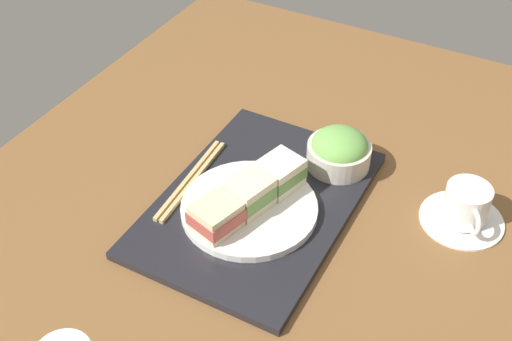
{
  "coord_description": "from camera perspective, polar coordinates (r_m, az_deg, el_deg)",
  "views": [
    {
      "loc": [
        62.2,
        35.07,
        74.95
      ],
      "look_at": [
        -8.24,
        -2.84,
        5.0
      ],
      "focal_mm": 45.27,
      "sensor_mm": 36.0,
      "label": 1
    }
  ],
  "objects": [
    {
      "name": "sandwich_far",
      "position": [
        0.99,
        -3.55,
        -4.07
      ],
      "size": [
        8.44,
        7.97,
        4.63
      ],
      "color": "beige",
      "rests_on": "sandwich_plate"
    },
    {
      "name": "ground_plane",
      "position": [
        1.05,
        -0.77,
        -5.79
      ],
      "size": [
        140.0,
        100.0,
        3.0
      ],
      "primitive_type": "cube",
      "color": "brown"
    },
    {
      "name": "sandwich_plate",
      "position": [
        1.04,
        -0.6,
        -3.34
      ],
      "size": [
        22.11,
        22.11,
        1.29
      ],
      "primitive_type": "cylinder",
      "color": "silver",
      "rests_on": "serving_tray"
    },
    {
      "name": "salad_bowl",
      "position": [
        1.12,
        7.36,
        1.79
      ],
      "size": [
        11.09,
        11.09,
        6.86
      ],
      "color": "beige",
      "rests_on": "serving_tray"
    },
    {
      "name": "serving_tray",
      "position": [
        1.07,
        0.12,
        -2.87
      ],
      "size": [
        42.34,
        29.37,
        1.45
      ],
      "primitive_type": "cube",
      "color": "black",
      "rests_on": "ground_plane"
    },
    {
      "name": "sandwich_near",
      "position": [
        1.05,
        2.12,
        -0.26
      ],
      "size": [
        8.3,
        7.69,
        5.11
      ],
      "color": "#EFE5C1",
      "rests_on": "sandwich_plate"
    },
    {
      "name": "chopsticks_pair",
      "position": [
        1.1,
        -5.76,
        -0.8
      ],
      "size": [
        21.74,
        3.15,
        0.7
      ],
      "color": "tan",
      "rests_on": "serving_tray"
    },
    {
      "name": "sandwich_middle",
      "position": [
        1.02,
        -0.62,
        -2.02
      ],
      "size": [
        8.16,
        7.59,
        5.27
      ],
      "color": "beige",
      "rests_on": "sandwich_plate"
    },
    {
      "name": "coffee_cup",
      "position": [
        1.08,
        18.0,
        -3.17
      ],
      "size": [
        13.54,
        13.54,
        7.03
      ],
      "color": "white",
      "rests_on": "ground_plane"
    }
  ]
}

